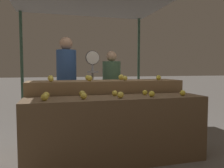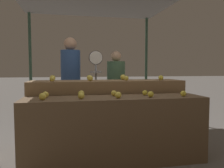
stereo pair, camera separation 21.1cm
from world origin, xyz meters
name	(u,v)px [view 1 (the left image)]	position (x,y,z in m)	size (l,w,h in m)	color
ground_plane	(117,162)	(0.00, 0.00, 0.00)	(60.00, 60.00, 0.00)	slate
display_counter_front	(117,130)	(0.00, 0.00, 0.43)	(2.36, 0.55, 0.87)	brown
display_counter_back	(106,114)	(0.00, 0.60, 0.53)	(2.36, 0.55, 1.05)	olive
apple_front_0	(45,97)	(-0.90, -0.10, 0.91)	(0.08, 0.08, 0.08)	yellow
apple_front_1	(84,96)	(-0.45, -0.10, 0.91)	(0.08, 0.08, 0.08)	yellow
apple_front_2	(120,95)	(0.01, -0.12, 0.91)	(0.08, 0.08, 0.08)	yellow
apple_front_3	(152,94)	(0.44, -0.11, 0.91)	(0.08, 0.08, 0.08)	gold
apple_front_4	(183,93)	(0.90, -0.10, 0.91)	(0.08, 0.08, 0.08)	gold
apple_front_5	(46,95)	(-0.89, 0.11, 0.91)	(0.08, 0.08, 0.08)	yellow
apple_front_6	(82,94)	(-0.44, 0.11, 0.91)	(0.08, 0.08, 0.08)	gold
apple_front_7	(115,93)	(0.00, 0.11, 0.91)	(0.08, 0.08, 0.08)	yellow
apple_front_8	(145,93)	(0.44, 0.10, 0.90)	(0.07, 0.07, 0.07)	gold
apple_back_0	(51,79)	(-0.83, 0.49, 1.09)	(0.07, 0.07, 0.07)	yellow
apple_back_1	(90,78)	(-0.28, 0.48, 1.10)	(0.08, 0.08, 0.08)	yellow
apple_back_2	(125,78)	(0.28, 0.50, 1.09)	(0.07, 0.07, 0.07)	gold
apple_back_3	(159,78)	(0.85, 0.50, 1.09)	(0.08, 0.08, 0.08)	gold
apple_back_4	(51,78)	(-0.84, 0.71, 1.10)	(0.08, 0.08, 0.08)	yellow
apple_back_5	(88,78)	(-0.27, 0.70, 1.09)	(0.08, 0.08, 0.08)	gold
apple_back_6	(121,77)	(0.28, 0.71, 1.10)	(0.09, 0.09, 0.09)	yellow
produce_scale	(93,75)	(-0.11, 1.18, 1.12)	(0.25, 0.20, 1.56)	#99999E
person_vendor_at_scale	(67,78)	(-0.55, 1.45, 1.06)	(0.49, 0.49, 1.82)	#2D2D38
person_customer_left	(112,84)	(0.36, 1.62, 0.91)	(0.46, 0.46, 1.59)	#2D2D38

